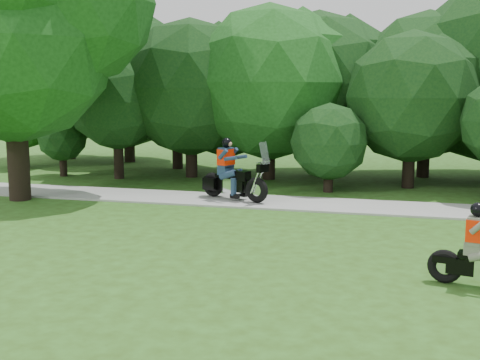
# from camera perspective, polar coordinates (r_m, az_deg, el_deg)

# --- Properties ---
(ground) EXTENTS (100.00, 100.00, 0.00)m
(ground) POSITION_cam_1_polar(r_m,az_deg,el_deg) (10.83, 7.47, -10.63)
(ground) COLOR #2F4C15
(ground) RESTS_ON ground
(walkway) EXTENTS (60.00, 2.20, 0.06)m
(walkway) POSITION_cam_1_polar(r_m,az_deg,el_deg) (18.53, 10.68, -2.46)
(walkway) COLOR gray
(walkway) RESTS_ON ground
(tree_line) EXTENTS (39.57, 11.55, 7.93)m
(tree_line) POSITION_cam_1_polar(r_m,az_deg,el_deg) (24.66, 15.44, 8.55)
(tree_line) COLOR black
(tree_line) RESTS_ON ground
(big_tree_west) EXTENTS (8.64, 6.56, 9.96)m
(big_tree_west) POSITION_cam_1_polar(r_m,az_deg,el_deg) (20.80, -20.46, 14.21)
(big_tree_west) COLOR black
(big_tree_west) RESTS_ON ground
(touring_motorcycle) EXTENTS (2.45, 1.48, 1.96)m
(touring_motorcycle) POSITION_cam_1_polar(r_m,az_deg,el_deg) (19.11, -0.93, 0.28)
(touring_motorcycle) COLOR black
(touring_motorcycle) RESTS_ON walkway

